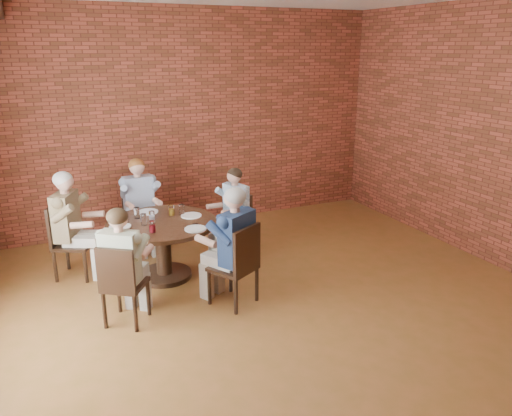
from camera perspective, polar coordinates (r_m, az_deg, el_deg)
name	(u,v)px	position (r m, az deg, el deg)	size (l,w,h in m)	color
floor	(286,323)	(5.45, 3.50, -12.97)	(7.00, 7.00, 0.00)	#93582D
wall_back	(184,120)	(8.01, -8.19, 9.87)	(7.00, 7.00, 0.00)	#963F2B
dining_table	(163,238)	(6.32, -10.62, -3.42)	(1.35, 1.35, 0.75)	black
chair_a	(237,222)	(6.93, -2.15, -1.55)	(0.47, 0.47, 0.89)	black
diner_a	(233,213)	(6.84, -2.66, -0.60)	(0.48, 0.59, 1.25)	teal
chair_b	(140,215)	(7.34, -13.17, -0.74)	(0.45, 0.45, 0.94)	black
diner_b	(140,206)	(7.21, -13.08, 0.25)	(0.53, 0.65, 1.33)	#8996AF
chair_c	(66,238)	(6.70, -20.85, -3.21)	(0.59, 0.59, 0.95)	black
diner_c	(72,226)	(6.61, -20.29, -1.89)	(0.55, 0.67, 1.36)	brown
chair_d	(121,282)	(5.35, -15.13, -8.22)	(0.56, 0.56, 0.91)	black
diner_d	(124,266)	(5.35, -14.90, -6.48)	(0.50, 0.61, 1.28)	#C3AE99
chair_e	(239,263)	(5.56, -1.94, -6.27)	(0.60, 0.60, 0.96)	black
diner_e	(233,247)	(5.55, -2.70, -4.46)	(0.55, 0.68, 1.37)	#1B2C4D
plate_a	(191,216)	(6.38, -7.41, -0.86)	(0.26, 0.26, 0.01)	white
plate_b	(148,212)	(6.62, -12.25, -0.42)	(0.26, 0.26, 0.01)	white
plate_c	(120,227)	(6.16, -15.28, -2.07)	(0.26, 0.26, 0.01)	white
plate_d	(195,229)	(5.91, -6.93, -2.37)	(0.26, 0.26, 0.01)	white
glass_a	(182,210)	(6.42, -8.49, -0.20)	(0.07, 0.07, 0.14)	white
glass_b	(171,210)	(6.43, -9.64, -0.25)	(0.07, 0.07, 0.14)	white
glass_c	(137,213)	(6.41, -13.47, -0.55)	(0.07, 0.07, 0.14)	white
glass_d	(152,217)	(6.22, -11.81, -0.98)	(0.07, 0.07, 0.14)	white
glass_e	(144,219)	(6.15, -12.72, -1.28)	(0.07, 0.07, 0.14)	white
glass_f	(152,227)	(5.88, -11.77, -2.10)	(0.07, 0.07, 0.14)	white
smartphone	(196,225)	(6.04, -6.84, -1.97)	(0.07, 0.13, 0.01)	black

